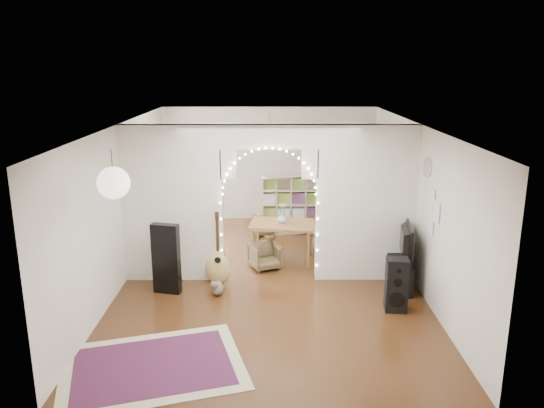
{
  "coord_description": "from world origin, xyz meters",
  "views": [
    {
      "loc": [
        0.02,
        -8.73,
        3.65
      ],
      "look_at": [
        0.05,
        0.3,
        1.27
      ],
      "focal_mm": 35.0,
      "sensor_mm": 36.0,
      "label": 1
    }
  ],
  "objects_px": {
    "media_console": "(399,272)",
    "dining_chair_left": "(265,225)",
    "acoustic_guitar": "(218,257)",
    "bookcase": "(291,204)",
    "dining_table": "(282,227)",
    "dining_chair_right": "(265,256)",
    "floor_speaker": "(396,285)"
  },
  "relations": [
    {
      "from": "dining_chair_left",
      "to": "dining_chair_right",
      "type": "height_order",
      "value": "dining_chair_right"
    },
    {
      "from": "media_console",
      "to": "dining_table",
      "type": "height_order",
      "value": "dining_table"
    },
    {
      "from": "acoustic_guitar",
      "to": "bookcase",
      "type": "xyz_separation_m",
      "value": [
        1.34,
        2.85,
        0.19
      ]
    },
    {
      "from": "acoustic_guitar",
      "to": "floor_speaker",
      "type": "xyz_separation_m",
      "value": [
        2.8,
        -1.03,
        -0.06
      ]
    },
    {
      "from": "floor_speaker",
      "to": "dining_table",
      "type": "relative_size",
      "value": 0.64
    },
    {
      "from": "media_console",
      "to": "dining_chair_right",
      "type": "relative_size",
      "value": 1.94
    },
    {
      "from": "media_console",
      "to": "dining_chair_left",
      "type": "height_order",
      "value": "media_console"
    },
    {
      "from": "acoustic_guitar",
      "to": "media_console",
      "type": "distance_m",
      "value": 3.08
    },
    {
      "from": "bookcase",
      "to": "dining_chair_left",
      "type": "relative_size",
      "value": 2.71
    },
    {
      "from": "dining_table",
      "to": "dining_chair_right",
      "type": "relative_size",
      "value": 2.52
    },
    {
      "from": "acoustic_guitar",
      "to": "floor_speaker",
      "type": "distance_m",
      "value": 2.99
    },
    {
      "from": "acoustic_guitar",
      "to": "bookcase",
      "type": "distance_m",
      "value": 3.15
    },
    {
      "from": "media_console",
      "to": "acoustic_guitar",
      "type": "bearing_deg",
      "value": -173.04
    },
    {
      "from": "dining_chair_right",
      "to": "dining_table",
      "type": "bearing_deg",
      "value": 27.25
    },
    {
      "from": "media_console",
      "to": "dining_table",
      "type": "xyz_separation_m",
      "value": [
        -1.96,
        1.22,
        0.43
      ]
    },
    {
      "from": "media_console",
      "to": "dining_table",
      "type": "bearing_deg",
      "value": 157.32
    },
    {
      "from": "dining_chair_left",
      "to": "bookcase",
      "type": "bearing_deg",
      "value": 4.21
    },
    {
      "from": "media_console",
      "to": "dining_chair_right",
      "type": "height_order",
      "value": "media_console"
    },
    {
      "from": "dining_table",
      "to": "media_console",
      "type": "bearing_deg",
      "value": -23.59
    },
    {
      "from": "acoustic_guitar",
      "to": "floor_speaker",
      "type": "height_order",
      "value": "acoustic_guitar"
    },
    {
      "from": "media_console",
      "to": "dining_chair_left",
      "type": "distance_m",
      "value": 3.65
    },
    {
      "from": "dining_chair_left",
      "to": "dining_chair_right",
      "type": "relative_size",
      "value": 0.95
    },
    {
      "from": "media_console",
      "to": "dining_table",
      "type": "distance_m",
      "value": 2.35
    },
    {
      "from": "bookcase",
      "to": "dining_table",
      "type": "relative_size",
      "value": 1.02
    },
    {
      "from": "floor_speaker",
      "to": "bookcase",
      "type": "relative_size",
      "value": 0.63
    },
    {
      "from": "dining_table",
      "to": "bookcase",
      "type": "bearing_deg",
      "value": 90.85
    },
    {
      "from": "acoustic_guitar",
      "to": "dining_chair_right",
      "type": "bearing_deg",
      "value": 52.73
    },
    {
      "from": "media_console",
      "to": "floor_speaker",
      "type": "bearing_deg",
      "value": -97.1
    },
    {
      "from": "acoustic_guitar",
      "to": "media_console",
      "type": "xyz_separation_m",
      "value": [
        3.07,
        -0.12,
        -0.22
      ]
    },
    {
      "from": "acoustic_guitar",
      "to": "dining_chair_right",
      "type": "relative_size",
      "value": 2.1
    },
    {
      "from": "dining_chair_left",
      "to": "acoustic_guitar",
      "type": "bearing_deg",
      "value": -115.29
    },
    {
      "from": "dining_chair_left",
      "to": "media_console",
      "type": "bearing_deg",
      "value": -60.3
    }
  ]
}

